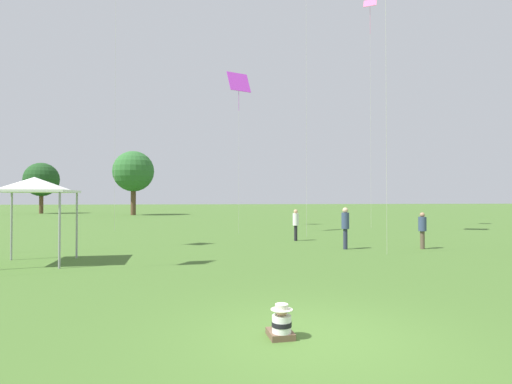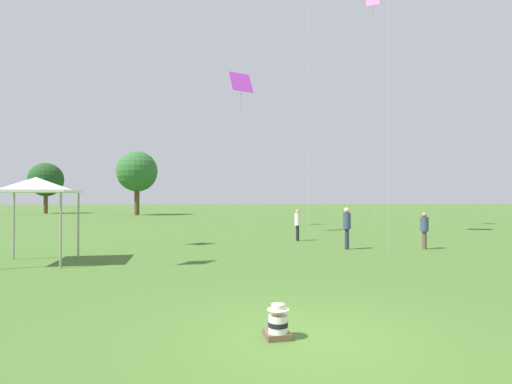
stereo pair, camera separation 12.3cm
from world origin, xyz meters
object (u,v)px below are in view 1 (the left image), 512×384
person_standing_3 (296,222)px  distant_tree_1 (133,172)px  person_standing_2 (345,224)px  distant_tree_0 (41,180)px  kite_8 (239,84)px  canopy_tent (34,186)px  seated_toddler (281,323)px  person_standing_1 (422,227)px  kite_7 (370,15)px

person_standing_3 → distant_tree_1: bearing=101.1°
person_standing_2 → distant_tree_0: (-29.27, 46.12, 3.90)m
kite_8 → distant_tree_0: (-25.46, 37.74, -4.44)m
canopy_tent → distant_tree_1: bearing=94.4°
seated_toddler → distant_tree_1: distant_tree_1 is taller
person_standing_1 → person_standing_2: 3.40m
kite_8 → person_standing_1: bearing=-26.6°
person_standing_3 → kite_7: bearing=35.4°
kite_8 → distant_tree_1: (-11.12, 30.11, -3.62)m
person_standing_2 → distant_tree_1: (-14.94, 38.49, 4.72)m
person_standing_2 → distant_tree_1: distant_tree_1 is taller
seated_toddler → person_standing_1: 13.13m
person_standing_1 → canopy_tent: bearing=-71.8°
person_standing_2 → distant_tree_0: distant_tree_0 is taller
person_standing_3 → kite_7: size_ratio=0.09×
canopy_tent → kite_8: bearing=53.0°
seated_toddler → distant_tree_1: bearing=98.0°
canopy_tent → seated_toddler: bearing=-50.4°
person_standing_2 → person_standing_3: 3.92m
kite_8 → distant_tree_1: size_ratio=1.19×
person_standing_2 → canopy_tent: (-11.82, -2.23, 1.55)m
distant_tree_0 → distant_tree_1: bearing=-28.0°
kite_7 → distant_tree_0: (-35.73, 34.47, -11.07)m
canopy_tent → distant_tree_0: bearing=109.8°
person_standing_1 → seated_toddler: bearing=-28.7°
person_standing_1 → distant_tree_0: distant_tree_0 is taller
kite_7 → distant_tree_0: 50.87m
distant_tree_1 → kite_7: bearing=-51.4°
person_standing_2 → canopy_tent: size_ratio=0.62×
person_standing_3 → distant_tree_0: distant_tree_0 is taller
canopy_tent → distant_tree_1: 40.96m
person_standing_3 → distant_tree_1: distant_tree_1 is taller
kite_7 → person_standing_3: bearing=-61.3°
person_standing_1 → kite_8: (-7.19, 8.76, 8.49)m
person_standing_2 → distant_tree_1: bearing=-62.0°
person_standing_1 → canopy_tent: size_ratio=0.55×
distant_tree_0 → person_standing_3: bearing=-56.6°
person_standing_1 → person_standing_2: person_standing_2 is taller
seated_toddler → kite_8: (1.22, 18.81, 9.21)m
canopy_tent → kite_8: 14.93m
kite_7 → kite_8: bearing=-89.4°
seated_toddler → kite_7: (11.49, 22.08, 15.84)m
kite_7 → distant_tree_0: bearing=-151.1°
seated_toddler → distant_tree_0: distant_tree_0 is taller
kite_7 → person_standing_2: bearing=-46.1°
kite_8 → distant_tree_0: size_ratio=1.36×
person_standing_2 → seated_toddler: bearing=71.0°
person_standing_2 → kite_8: 12.42m
seated_toddler → distant_tree_0: bearing=109.7°
distant_tree_1 → person_standing_2: bearing=-68.8°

